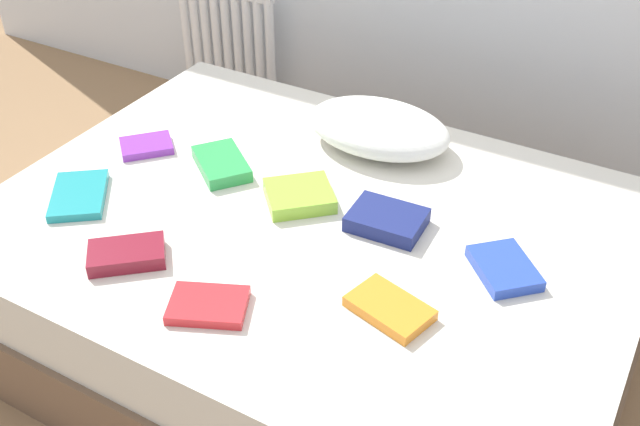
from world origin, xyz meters
name	(u,v)px	position (x,y,z in m)	size (l,w,h in m)	color
ground_plane	(313,331)	(0.00, 0.00, 0.00)	(8.00, 8.00, 0.00)	#93704C
bed	(313,278)	(0.00, 0.00, 0.25)	(2.00, 1.50, 0.50)	brown
radiator	(227,39)	(-1.18, 1.20, 0.39)	(0.55, 0.04, 0.53)	white
pillow	(378,128)	(-0.01, 0.48, 0.57)	(0.52, 0.35, 0.14)	white
textbook_maroon	(127,254)	(-0.35, -0.44, 0.52)	(0.21, 0.13, 0.04)	maroon
textbook_blue	(504,268)	(0.60, 0.03, 0.52)	(0.20, 0.15, 0.04)	#2847B7
textbook_red	(208,305)	(-0.03, -0.49, 0.51)	(0.20, 0.14, 0.03)	red
textbook_orange	(390,308)	(0.39, -0.27, 0.52)	(0.21, 0.13, 0.03)	orange
textbook_lime	(299,196)	(-0.07, 0.05, 0.52)	(0.20, 0.19, 0.05)	#8CC638
textbook_green	(221,164)	(-0.40, 0.08, 0.52)	(0.23, 0.15, 0.04)	green
textbook_teal	(79,195)	(-0.69, -0.29, 0.51)	(0.25, 0.16, 0.03)	teal
textbook_purple	(146,146)	(-0.70, 0.06, 0.51)	(0.18, 0.13, 0.03)	purple
textbook_navy	(387,220)	(0.22, 0.07, 0.52)	(0.22, 0.17, 0.05)	navy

